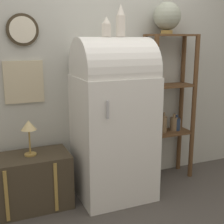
% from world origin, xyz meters
% --- Properties ---
extents(ground_plane, '(12.00, 12.00, 0.00)m').
position_xyz_m(ground_plane, '(0.00, 0.00, 0.00)').
color(ground_plane, '#4C4742').
extents(wall_back, '(7.00, 0.09, 2.70)m').
position_xyz_m(wall_back, '(-0.01, 0.57, 1.35)').
color(wall_back, '#B7B7AD').
rests_on(wall_back, ground_plane).
extents(refrigerator, '(0.73, 0.68, 1.59)m').
position_xyz_m(refrigerator, '(-0.00, 0.23, 0.82)').
color(refrigerator, white).
rests_on(refrigerator, ground_plane).
extents(suitcase_trunk, '(0.78, 0.43, 0.52)m').
position_xyz_m(suitcase_trunk, '(-0.84, 0.30, 0.26)').
color(suitcase_trunk, '#423828').
rests_on(suitcase_trunk, ground_plane).
extents(shelf_unit, '(0.55, 0.29, 1.62)m').
position_xyz_m(shelf_unit, '(0.75, 0.39, 0.85)').
color(shelf_unit, brown).
rests_on(shelf_unit, ground_plane).
extents(globe, '(0.29, 0.29, 0.33)m').
position_xyz_m(globe, '(0.69, 0.41, 1.80)').
color(globe, '#AD8942').
rests_on(globe, shelf_unit).
extents(vase_left, '(0.09, 0.09, 0.18)m').
position_xyz_m(vase_left, '(-0.07, 0.23, 1.67)').
color(vase_left, silver).
rests_on(vase_left, refrigerator).
extents(vase_center, '(0.09, 0.09, 0.30)m').
position_xyz_m(vase_center, '(0.07, 0.23, 1.72)').
color(vase_center, silver).
rests_on(vase_center, refrigerator).
extents(desk_lamp, '(0.14, 0.14, 0.33)m').
position_xyz_m(desk_lamp, '(-0.81, 0.31, 0.77)').
color(desk_lamp, '#AD8942').
rests_on(desk_lamp, suitcase_trunk).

